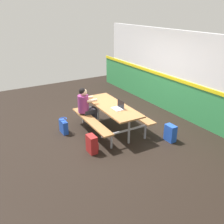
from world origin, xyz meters
TOP-DOWN VIEW (x-y plane):
  - ground_plane at (0.00, 0.00)m, footprint 10.00×10.00m
  - accent_backdrop at (0.00, 2.36)m, footprint 8.00×0.14m
  - picnic_table_main at (0.32, 0.00)m, footprint 2.11×1.60m
  - student_nearer at (-0.18, -0.54)m, footprint 0.37×0.53m
  - laptop_silver at (0.60, 0.03)m, footprint 0.33×0.23m
  - backpack_dark at (1.62, 0.98)m, footprint 0.30×0.22m
  - tote_bag_bright at (-0.21, -1.23)m, footprint 0.34×0.21m
  - satchel_spare at (1.08, -1.01)m, footprint 0.30×0.22m

SIDE VIEW (x-z plane):
  - ground_plane at x=0.00m, z-range -0.02..0.00m
  - tote_bag_bright at x=-0.21m, z-range -0.02..0.41m
  - backpack_dark at x=1.62m, z-range 0.00..0.44m
  - satchel_spare at x=1.08m, z-range 0.00..0.44m
  - picnic_table_main at x=0.32m, z-range 0.21..0.95m
  - student_nearer at x=-0.18m, z-range 0.10..1.31m
  - laptop_silver at x=0.60m, z-range 0.67..0.90m
  - accent_backdrop at x=0.00m, z-range -0.05..2.55m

